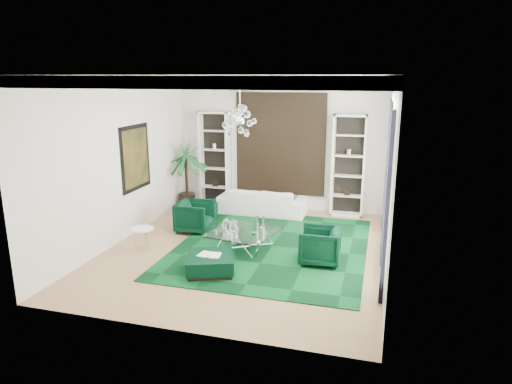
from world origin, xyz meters
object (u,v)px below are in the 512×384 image
(palm, at_px, (186,164))
(armchair_left, at_px, (195,217))
(armchair_right, at_px, (320,246))
(ottoman_front, at_px, (210,264))
(sofa, at_px, (263,201))
(side_table, at_px, (142,239))
(ottoman_side, at_px, (203,209))
(coffee_table, at_px, (244,241))

(palm, bearing_deg, armchair_left, -61.15)
(armchair_right, relative_size, palm, 0.32)
(armchair_right, distance_m, ottoman_front, 2.29)
(sofa, bearing_deg, side_table, 61.81)
(ottoman_front, xyz_separation_m, palm, (-2.33, 4.16, 1.11))
(ottoman_side, bearing_deg, palm, 139.72)
(armchair_left, relative_size, ottoman_front, 0.93)
(armchair_left, distance_m, armchair_right, 3.49)
(armchair_right, distance_m, coffee_table, 1.75)
(armchair_left, height_order, coffee_table, armchair_left)
(coffee_table, height_order, palm, palm)
(side_table, bearing_deg, armchair_left, 67.60)
(armchair_left, height_order, ottoman_front, armchair_left)
(side_table, relative_size, palm, 0.20)
(armchair_left, bearing_deg, palm, 25.92)
(armchair_right, distance_m, palm, 5.42)
(ottoman_side, xyz_separation_m, palm, (-0.74, 0.63, 1.11))
(armchair_left, distance_m, side_table, 1.64)
(sofa, relative_size, palm, 0.94)
(armchair_left, relative_size, ottoman_side, 1.01)
(armchair_right, bearing_deg, armchair_left, -111.92)
(ottoman_side, xyz_separation_m, side_table, (-0.30, -2.81, 0.06))
(ottoman_front, xyz_separation_m, side_table, (-1.89, 0.72, 0.07))
(sofa, bearing_deg, coffee_table, 96.76)
(armchair_left, xyz_separation_m, armchair_right, (3.29, -1.16, -0.00))
(sofa, height_order, ottoman_front, sofa)
(armchair_left, xyz_separation_m, side_table, (-0.62, -1.51, -0.13))
(armchair_right, xyz_separation_m, coffee_table, (-1.73, 0.23, -0.15))
(coffee_table, bearing_deg, side_table, -165.41)
(side_table, bearing_deg, ottoman_side, 83.88)
(coffee_table, relative_size, side_table, 2.53)
(armchair_right, relative_size, ottoman_front, 0.92)
(ottoman_side, bearing_deg, armchair_right, -34.27)
(armchair_left, distance_m, coffee_table, 1.83)
(armchair_right, bearing_deg, palm, -127.81)
(armchair_left, relative_size, palm, 0.32)
(armchair_right, xyz_separation_m, ottoman_side, (-3.61, 2.46, -0.19))
(armchair_left, xyz_separation_m, coffee_table, (1.57, -0.94, -0.16))
(armchair_left, height_order, palm, palm)
(coffee_table, distance_m, palm, 4.03)
(sofa, distance_m, ottoman_front, 4.16)
(palm, bearing_deg, side_table, -82.71)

